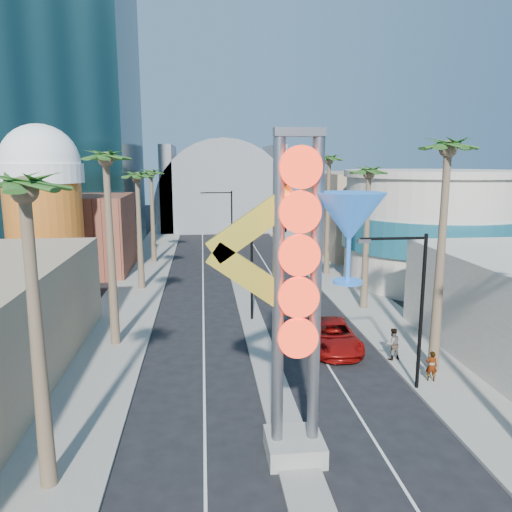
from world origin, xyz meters
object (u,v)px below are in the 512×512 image
(pedestrian_a, at_px, (431,366))
(pedestrian_b, at_px, (392,344))
(neon_sign, at_px, (319,275))
(red_pickup, at_px, (332,336))

(pedestrian_a, xyz_separation_m, pedestrian_b, (-0.94, 3.00, 0.12))
(pedestrian_a, bearing_deg, neon_sign, 53.28)
(red_pickup, height_order, pedestrian_b, pedestrian_b)
(neon_sign, height_order, pedestrian_a, neon_sign)
(red_pickup, distance_m, pedestrian_b, 3.75)
(neon_sign, bearing_deg, pedestrian_b, 53.28)
(red_pickup, distance_m, pedestrian_a, 6.59)
(pedestrian_a, bearing_deg, red_pickup, -38.53)
(pedestrian_a, height_order, pedestrian_b, pedestrian_b)
(red_pickup, bearing_deg, neon_sign, -106.72)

